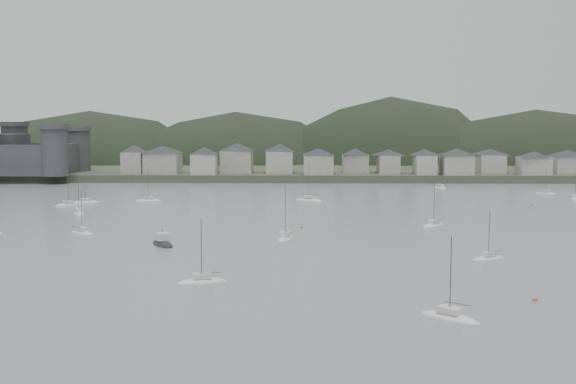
{
  "coord_description": "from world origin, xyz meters",
  "views": [
    {
      "loc": [
        3.72,
        -97.25,
        23.1
      ],
      "look_at": [
        0.0,
        75.0,
        6.0
      ],
      "focal_mm": 42.95,
      "sensor_mm": 36.0,
      "label": 1
    }
  ],
  "objects": [
    {
      "name": "forested_ridge",
      "position": [
        4.83,
        269.4,
        -11.28
      ],
      "size": [
        851.55,
        103.94,
        102.57
      ],
      "color": "black",
      "rests_on": "ground"
    },
    {
      "name": "far_shore_land",
      "position": [
        0.0,
        295.0,
        1.5
      ],
      "size": [
        900.0,
        250.0,
        3.0
      ],
      "primitive_type": "cube",
      "color": "#383D2D",
      "rests_on": "ground"
    },
    {
      "name": "waterfront_town",
      "position": [
        50.59,
        183.34,
        8.66
      ],
      "size": [
        451.48,
        28.46,
        12.92
      ],
      "color": "gray",
      "rests_on": "far_shore_land"
    },
    {
      "name": "motor_launch_far",
      "position": [
        -23.12,
        32.28,
        0.29
      ],
      "size": [
        6.62,
        8.69,
        3.97
      ],
      "rotation": [
        0.0,
        0.0,
        3.65
      ],
      "color": "black",
      "rests_on": "ground"
    },
    {
      "name": "sailboat_lead",
      "position": [
        21.18,
        -17.17,
        0.18
      ],
      "size": [
        7.55,
        6.96,
        10.67
      ],
      "rotation": [
        0.0,
        0.0,
        4.01
      ],
      "color": "silver",
      "rests_on": "ground"
    },
    {
      "name": "mooring_buoys",
      "position": [
        -8.44,
        59.93,
        0.15
      ],
      "size": [
        145.64,
        141.78,
        0.7
      ],
      "color": "#B2653B",
      "rests_on": "ground"
    },
    {
      "name": "ground",
      "position": [
        0.0,
        0.0,
        0.0
      ],
      "size": [
        900.0,
        900.0,
        0.0
      ],
      "primitive_type": "plane",
      "color": "slate",
      "rests_on": "ground"
    },
    {
      "name": "moored_fleet",
      "position": [
        4.26,
        62.76,
        0.18
      ],
      "size": [
        221.26,
        178.5,
        12.61
      ],
      "color": "silver",
      "rests_on": "ground"
    }
  ]
}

